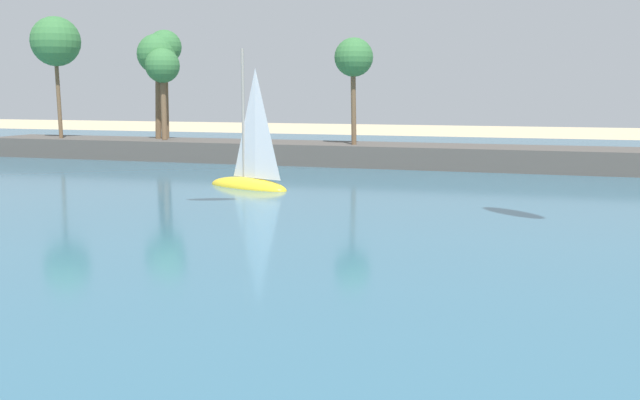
# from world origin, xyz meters

# --- Properties ---
(sea) EXTENTS (220.00, 88.43, 0.06)m
(sea) POSITION_xyz_m (0.00, 51.94, 0.03)
(sea) COLOR #386B84
(sea) RESTS_ON ground
(palm_headland) EXTENTS (88.40, 6.42, 13.44)m
(palm_headland) POSITION_xyz_m (-1.27, 56.08, 3.72)
(palm_headland) COLOR #514C47
(palm_headland) RESTS_ON ground
(sailboat_mid_bay) EXTENTS (6.67, 4.17, 9.30)m
(sailboat_mid_bay) POSITION_xyz_m (-12.18, 40.01, 0.90)
(sailboat_mid_bay) COLOR yellow
(sailboat_mid_bay) RESTS_ON sea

